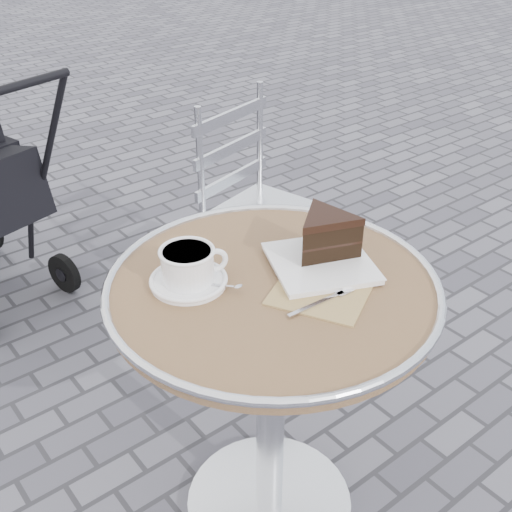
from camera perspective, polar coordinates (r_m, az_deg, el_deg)
ground at (r=1.87m, az=1.16°, el=-21.30°), size 80.00×80.00×0.00m
cafe_table at (r=1.46m, az=1.40°, el=-7.80°), size 0.72×0.72×0.74m
cappuccino_set at (r=1.35m, az=-5.99°, el=-1.15°), size 0.17×0.18×0.08m
cake_plate_set at (r=1.41m, az=6.14°, el=1.31°), size 0.34×0.34×0.11m
bistro_chair at (r=2.24m, az=-0.68°, el=6.00°), size 0.46×0.46×0.85m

